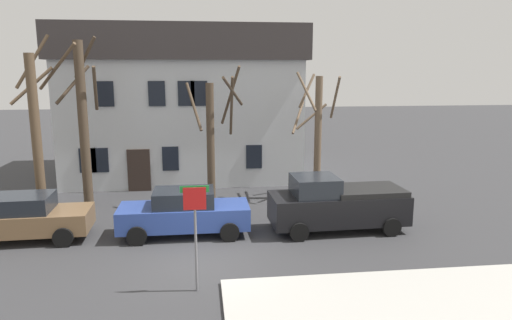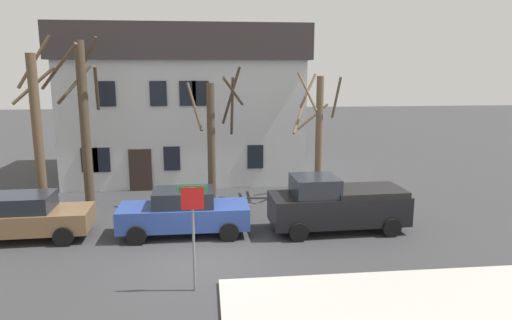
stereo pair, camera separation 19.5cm
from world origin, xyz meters
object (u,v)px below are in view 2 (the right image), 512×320
object	(u,v)px
car_blue_sedan	(184,212)
street_sign_pole	(193,218)
tree_bare_far	(214,138)
pickup_truck_black	(337,204)
tree_bare_near	(39,129)
tree_bare_end	(318,132)
bicycle_leaning	(56,211)
car_brown_sedan	(21,217)
building_main	(186,101)
tree_bare_mid	(85,121)

from	to	relation	value
car_blue_sedan	street_sign_pole	size ratio (longest dim) A/B	1.59
tree_bare_far	street_sign_pole	distance (m)	7.76
pickup_truck_black	tree_bare_near	bearing A→B (deg)	165.22
car_blue_sedan	tree_bare_end	bearing A→B (deg)	35.95
tree_bare_near	street_sign_pole	distance (m)	9.75
pickup_truck_black	street_sign_pole	xyz separation A→B (m)	(-5.19, -4.32, 1.05)
bicycle_leaning	tree_bare_far	bearing A→B (deg)	8.84
pickup_truck_black	bicycle_leaning	distance (m)	11.08
car_brown_sedan	pickup_truck_black	distance (m)	11.34
building_main	pickup_truck_black	bearing A→B (deg)	-61.59
car_blue_sedan	street_sign_pole	world-z (taller)	street_sign_pole
building_main	tree_bare_end	size ratio (longest dim) A/B	2.19
tree_bare_near	bicycle_leaning	bearing A→B (deg)	-47.05
pickup_truck_black	bicycle_leaning	world-z (taller)	pickup_truck_black
building_main	pickup_truck_black	size ratio (longest dim) A/B	2.51
tree_bare_far	bicycle_leaning	world-z (taller)	tree_bare_far
tree_bare_far	pickup_truck_black	xyz separation A→B (m)	(4.46, -3.34, -2.08)
pickup_truck_black	tree_bare_far	bearing A→B (deg)	143.15
building_main	tree_bare_mid	distance (m)	7.68
tree_bare_near	street_sign_pole	size ratio (longest dim) A/B	2.48
street_sign_pole	tree_bare_end	bearing A→B (deg)	57.90
bicycle_leaning	tree_bare_end	bearing A→B (deg)	10.73
tree_bare_end	car_blue_sedan	bearing A→B (deg)	-144.05
car_brown_sedan	bicycle_leaning	bearing A→B (deg)	75.79
tree_bare_end	bicycle_leaning	size ratio (longest dim) A/B	3.46
car_brown_sedan	tree_bare_end	bearing A→B (deg)	19.70
building_main	street_sign_pole	distance (m)	15.31
tree_bare_mid	bicycle_leaning	bearing A→B (deg)	-113.38
car_blue_sedan	tree_bare_far	bearing A→B (deg)	69.71
building_main	car_blue_sedan	size ratio (longest dim) A/B	2.73
pickup_truck_black	street_sign_pole	distance (m)	6.83
tree_bare_near	car_blue_sedan	world-z (taller)	tree_bare_near
tree_bare_mid	car_blue_sedan	distance (m)	6.70
car_blue_sedan	street_sign_pole	xyz separation A→B (m)	(0.46, -4.45, 1.21)
tree_bare_near	pickup_truck_black	distance (m)	12.10
car_brown_sedan	car_blue_sedan	distance (m)	5.69
street_sign_pole	bicycle_leaning	distance (m)	8.89
building_main	tree_bare_near	size ratio (longest dim) A/B	1.74
street_sign_pole	tree_bare_near	bearing A→B (deg)	130.40
tree_bare_mid	car_brown_sedan	bearing A→B (deg)	-108.84
pickup_truck_black	building_main	bearing A→B (deg)	118.41
car_blue_sedan	car_brown_sedan	bearing A→B (deg)	178.48
tree_bare_mid	pickup_truck_black	size ratio (longest dim) A/B	1.44
building_main	tree_bare_far	xyz separation A→B (m)	(1.40, -7.49, -1.06)
tree_bare_far	car_blue_sedan	world-z (taller)	tree_bare_far
tree_bare_mid	car_brown_sedan	distance (m)	5.21
tree_bare_near	pickup_truck_black	bearing A→B (deg)	-14.78
tree_bare_far	street_sign_pole	size ratio (longest dim) A/B	2.07
tree_bare_mid	car_brown_sedan	size ratio (longest dim) A/B	1.54
tree_bare_end	bicycle_leaning	bearing A→B (deg)	-169.27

